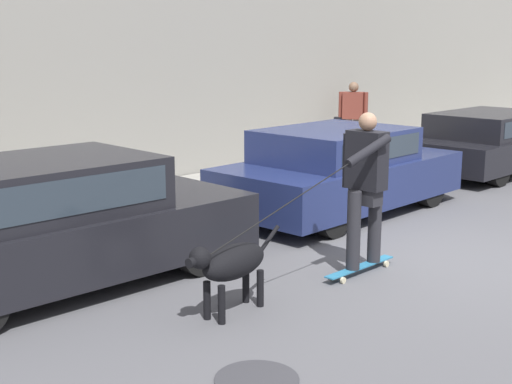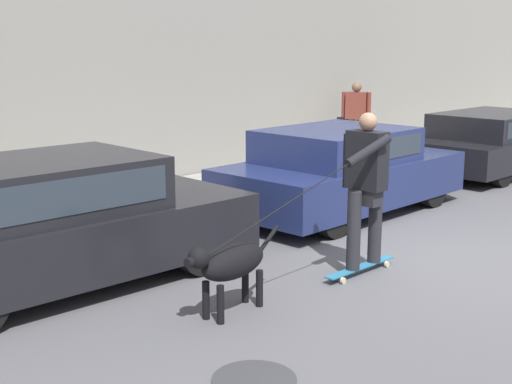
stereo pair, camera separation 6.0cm
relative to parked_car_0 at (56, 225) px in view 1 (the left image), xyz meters
The scene contains 11 objects.
ground_plane 4.39m from the parked_car_0, 32.12° to the right, with size 36.00×36.00×0.00m, color #545459.
back_wall 5.56m from the parked_car_0, 43.99° to the left, with size 32.00×0.30×5.70m.
sidewalk_curb 4.33m from the parked_car_0, 30.91° to the left, with size 30.00×2.35×0.15m.
parked_car_0 is the anchor object (origin of this frame).
parked_car_1 4.70m from the parked_car_0, ahead, with size 4.06×1.96×1.28m.
parked_car_2 9.44m from the parked_car_0, ahead, with size 4.03×1.80×1.19m.
dog 2.02m from the parked_car_0, 68.34° to the right, with size 1.30×0.42×0.75m.
skateboarder 3.31m from the parked_car_0, 37.49° to the right, with size 2.82×0.62×1.79m.
pedestrian_with_bag 8.93m from the parked_car_0, 17.60° to the left, with size 0.43×0.65×1.55m.
manhole_cover 3.07m from the parked_car_0, 90.87° to the right, with size 0.65×0.65×0.01m.
fire_hydrant 7.37m from the parked_car_0, ahead, with size 0.18×0.18×0.75m.
Camera 1 is at (-7.27, -4.24, 2.53)m, focal length 50.00 mm.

